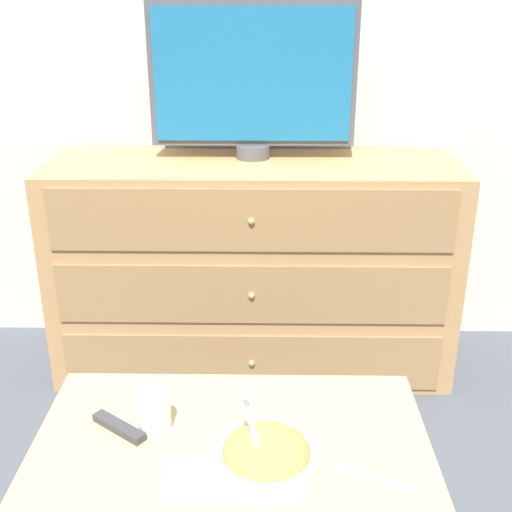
# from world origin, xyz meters

# --- Properties ---
(ground_plane) EXTENTS (12.00, 12.00, 0.00)m
(ground_plane) POSITION_xyz_m (0.00, 0.00, 0.00)
(ground_plane) COLOR #474C56
(wall_back) EXTENTS (12.00, 0.05, 2.60)m
(wall_back) POSITION_xyz_m (0.00, 0.03, 1.30)
(wall_back) COLOR silver
(wall_back) RESTS_ON ground_plane
(dresser) EXTENTS (1.47, 0.48, 0.81)m
(dresser) POSITION_xyz_m (0.05, -0.26, 0.41)
(dresser) COLOR tan
(dresser) RESTS_ON ground_plane
(tv) EXTENTS (0.73, 0.12, 0.54)m
(tv) POSITION_xyz_m (0.05, -0.18, 1.10)
(tv) COLOR #515156
(tv) RESTS_ON dresser
(coffee_table) EXTENTS (0.85, 0.51, 0.49)m
(coffee_table) POSITION_xyz_m (0.03, -1.37, 0.41)
(coffee_table) COLOR tan
(coffee_table) RESTS_ON ground_plane
(takeout_bowl) EXTENTS (0.22, 0.22, 0.16)m
(takeout_bowl) POSITION_xyz_m (0.10, -1.46, 0.52)
(takeout_bowl) COLOR silver
(takeout_bowl) RESTS_ON coffee_table
(drink_cup) EXTENTS (0.07, 0.07, 0.09)m
(drink_cup) POSITION_xyz_m (-0.14, -1.34, 0.53)
(drink_cup) COLOR beige
(drink_cup) RESTS_ON coffee_table
(napkin) EXTENTS (0.14, 0.14, 0.00)m
(napkin) POSITION_xyz_m (-0.04, -1.49, 0.49)
(napkin) COLOR silver
(napkin) RESTS_ON coffee_table
(knife) EXTENTS (0.17, 0.08, 0.01)m
(knife) POSITION_xyz_m (0.31, -1.49, 0.49)
(knife) COLOR silver
(knife) RESTS_ON coffee_table
(remote_control) EXTENTS (0.13, 0.11, 0.02)m
(remote_control) POSITION_xyz_m (-0.22, -1.34, 0.50)
(remote_control) COLOR #38383D
(remote_control) RESTS_ON coffee_table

